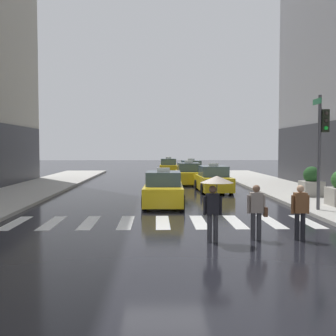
% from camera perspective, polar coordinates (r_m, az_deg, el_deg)
% --- Properties ---
extents(ground_plane, '(160.00, 160.00, 0.00)m').
position_cam_1_polar(ground_plane, '(12.11, -0.53, -10.25)').
color(ground_plane, black).
extents(crosswalk_markings, '(11.30, 2.80, 0.01)m').
position_cam_1_polar(crosswalk_markings, '(15.05, -0.76, -7.65)').
color(crosswalk_markings, silver).
rests_on(crosswalk_markings, ground).
extents(traffic_light_pole, '(0.44, 0.84, 4.80)m').
position_cam_1_polar(traffic_light_pole, '(18.08, 20.88, 4.28)').
color(traffic_light_pole, '#47474C').
rests_on(traffic_light_pole, curb_right).
extents(taxi_lead, '(2.04, 4.59, 1.80)m').
position_cam_1_polar(taxi_lead, '(19.39, -0.64, -3.14)').
color(taxi_lead, yellow).
rests_on(taxi_lead, ground).
extents(taxi_second, '(2.06, 4.60, 1.80)m').
position_cam_1_polar(taxi_second, '(25.53, 6.38, -1.72)').
color(taxi_second, yellow).
rests_on(taxi_second, ground).
extents(taxi_third, '(1.93, 4.54, 1.80)m').
position_cam_1_polar(taxi_third, '(30.71, 2.92, -0.94)').
color(taxi_third, yellow).
rests_on(taxi_third, ground).
extents(taxi_fourth, '(2.10, 4.62, 1.80)m').
position_cam_1_polar(taxi_fourth, '(36.73, 3.25, -0.32)').
color(taxi_fourth, yellow).
rests_on(taxi_fourth, ground).
extents(taxi_fifth, '(2.07, 4.61, 1.80)m').
position_cam_1_polar(taxi_fifth, '(43.09, 0.08, 0.15)').
color(taxi_fifth, yellow).
rests_on(taxi_fifth, ground).
extents(pedestrian_with_umbrella, '(0.96, 0.96, 1.94)m').
position_cam_1_polar(pedestrian_with_umbrella, '(11.80, 6.71, -3.15)').
color(pedestrian_with_umbrella, '#333338').
rests_on(pedestrian_with_umbrella, ground).
extents(pedestrian_with_handbag, '(0.60, 0.24, 1.65)m').
position_cam_1_polar(pedestrian_with_handbag, '(12.36, 12.40, -5.65)').
color(pedestrian_with_handbag, '#333338').
rests_on(pedestrian_with_handbag, ground).
extents(pedestrian_plain_coat, '(0.55, 0.24, 1.65)m').
position_cam_1_polar(pedestrian_plain_coat, '(12.65, 18.15, -5.50)').
color(pedestrian_plain_coat, black).
rests_on(pedestrian_plain_coat, ground).
extents(planter_mid_block, '(1.10, 1.10, 1.60)m').
position_cam_1_polar(planter_mid_block, '(23.19, 19.60, -1.96)').
color(planter_mid_block, '#A8A399').
rests_on(planter_mid_block, curb_right).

